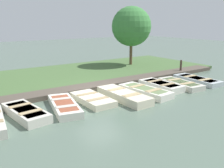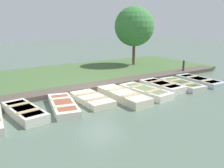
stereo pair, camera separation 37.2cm
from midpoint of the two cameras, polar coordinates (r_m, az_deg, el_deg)
name	(u,v)px [view 2 (the right image)]	position (r m, az deg, el deg)	size (l,w,h in m)	color
ground_plane	(101,93)	(14.15, -1.86, -2.18)	(80.00, 80.00, 0.00)	#566B5B
shore_bank	(66,76)	(18.45, -9.98, 1.88)	(8.00, 24.00, 0.22)	#476638
dock_walkway	(91,87)	(15.08, -4.16, -0.64)	(1.24, 22.16, 0.26)	#51473D
rowboat_1	(24,112)	(11.44, -18.53, -6.00)	(2.96, 1.42, 0.39)	beige
rowboat_2	(63,105)	(11.90, -10.20, -4.78)	(3.25, 1.70, 0.35)	silver
rowboat_3	(92,99)	(12.67, -3.82, -3.44)	(2.72, 1.25, 0.33)	beige
rowboat_4	(123,96)	(13.04, 3.41, -2.67)	(3.46, 1.15, 0.43)	beige
rowboat_5	(145,91)	(14.05, 8.35, -1.65)	(3.29, 1.43, 0.38)	silver
rowboat_6	(162,86)	(15.30, 12.00, -0.44)	(2.78, 1.20, 0.41)	silver
rowboat_7	(182,84)	(16.14, 16.30, -0.06)	(3.06, 1.39, 0.34)	beige
rowboat_8	(199,81)	(17.52, 19.89, 0.75)	(3.29, 1.32, 0.33)	#B2BCC1
mooring_post_far	(183,67)	(19.93, 16.52, 3.72)	(0.16, 0.16, 1.09)	#47382D
park_tree_left	(134,26)	(21.97, 5.61, 12.96)	(3.39, 3.39, 5.21)	brown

